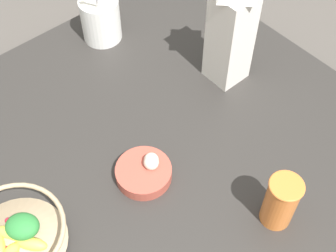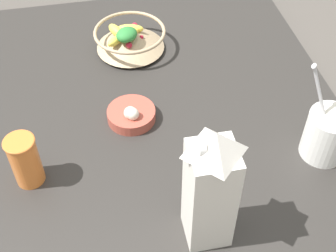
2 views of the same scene
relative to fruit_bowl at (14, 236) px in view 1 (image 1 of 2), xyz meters
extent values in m
plane|color=#4C4742|center=(0.30, -0.07, -0.08)|extent=(6.00, 6.00, 0.00)
cube|color=#2D2B28|center=(0.30, -0.07, -0.06)|extent=(1.19, 1.19, 0.04)
cylinder|color=tan|center=(0.00, 0.00, -0.04)|extent=(0.11, 0.11, 0.01)
cone|color=tan|center=(0.00, 0.00, -0.01)|extent=(0.20, 0.20, 0.05)
torus|color=tan|center=(0.00, 0.00, 0.02)|extent=(0.21, 0.21, 0.01)
ellipsoid|color=#EFD64C|center=(0.02, -0.04, 0.01)|extent=(0.06, 0.07, 0.03)
ellipsoid|color=#EFD64C|center=(0.00, 0.00, 0.01)|extent=(0.07, 0.08, 0.03)
cylinder|color=orange|center=(-0.02, 0.01, 0.00)|extent=(0.04, 0.03, 0.01)
sphere|color=red|center=(0.01, 0.04, 0.00)|extent=(0.01, 0.01, 0.01)
sphere|color=red|center=(0.04, -0.01, 0.01)|extent=(0.02, 0.02, 0.02)
sphere|color=red|center=(0.01, 0.01, 0.01)|extent=(0.02, 0.02, 0.02)
sphere|color=red|center=(-0.03, -0.02, 0.01)|extent=(0.02, 0.02, 0.02)
ellipsoid|color=#2D7F38|center=(0.02, -0.01, 0.03)|extent=(0.09, 0.09, 0.04)
cube|color=silver|center=(0.66, 0.07, 0.09)|extent=(0.09, 0.09, 0.26)
cylinder|color=white|center=(0.50, 0.40, 0.02)|extent=(0.11, 0.11, 0.12)
cylinder|color=white|center=(0.50, 0.40, 0.07)|extent=(0.10, 0.10, 0.02)
cylinder|color=orange|center=(0.44, -0.30, 0.02)|extent=(0.07, 0.07, 0.13)
torus|color=orange|center=(0.44, -0.30, 0.09)|extent=(0.07, 0.07, 0.01)
cylinder|color=#B24C3D|center=(0.29, -0.04, -0.03)|extent=(0.13, 0.13, 0.03)
sphere|color=silver|center=(0.32, -0.04, 0.00)|extent=(0.03, 0.03, 0.03)
sphere|color=silver|center=(0.31, -0.04, 0.00)|extent=(0.03, 0.03, 0.03)
camera|label=1|loc=(-0.02, -0.49, 0.86)|focal=50.00mm
camera|label=2|loc=(1.15, -0.12, 0.83)|focal=50.00mm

